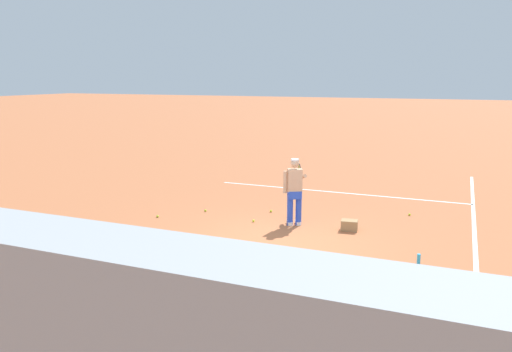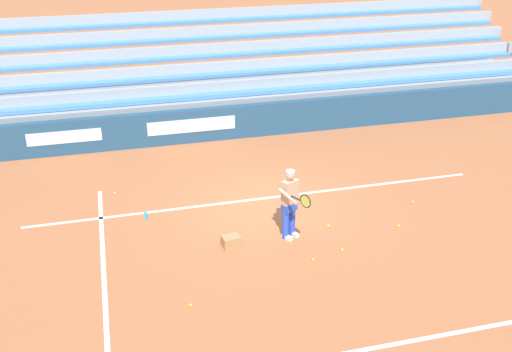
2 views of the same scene
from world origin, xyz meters
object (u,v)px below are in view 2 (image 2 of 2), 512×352
Objects in this scene: tennis_ball_far_left at (413,202)px; tennis_ball_midcourt at (342,250)px; tennis_player at (290,203)px; tennis_ball_near_player at (399,226)px; tennis_ball_on_baseline at (328,226)px; tennis_ball_stray_back at (313,260)px; ball_box_cardboard at (231,241)px; water_bottle at (146,215)px; tennis_ball_by_box at (190,305)px; tennis_ball_far_right at (115,193)px.

tennis_ball_far_left is 3.12m from tennis_ball_midcourt.
tennis_player is 25.98× the size of tennis_ball_midcourt.
tennis_ball_midcourt is 1.00× the size of tennis_ball_near_player.
tennis_ball_on_baseline is at bearing 13.10° from tennis_ball_far_left.
ball_box_cardboard is at bearing -32.56° from tennis_ball_stray_back.
tennis_ball_midcourt is (0.08, 1.08, 0.00)m from tennis_ball_on_baseline.
tennis_ball_on_baseline is at bearing -174.22° from ball_box_cardboard.
tennis_ball_far_left is (-5.03, -0.85, -0.10)m from ball_box_cardboard.
tennis_ball_near_player is at bearing 165.67° from tennis_ball_on_baseline.
water_bottle is at bearing -44.19° from ball_box_cardboard.
tennis_ball_midcourt is 1.85m from tennis_ball_near_player.
tennis_ball_by_box is (1.24, 1.95, -0.10)m from ball_box_cardboard.
water_bottle is (3.40, -2.77, 0.08)m from tennis_ball_stray_back.
tennis_ball_by_box is at bearing 103.28° from tennis_ball_far_right.
tennis_ball_on_baseline is 1.00× the size of tennis_ball_midcourt.
tennis_ball_near_player is 5.64m from tennis_ball_by_box.
tennis_ball_far_left is (-3.62, -0.78, -0.86)m from tennis_player.
tennis_player is 25.98× the size of tennis_ball_near_player.
tennis_player is at bearing -177.34° from ball_box_cardboard.
ball_box_cardboard is 6.06× the size of tennis_ball_far_right.
tennis_player is at bearing 9.88° from tennis_ball_on_baseline.
tennis_ball_near_player is (-6.59, 3.46, 0.00)m from tennis_ball_far_right.
water_bottle is at bearing -81.63° from tennis_ball_by_box.
ball_box_cardboard reaches higher than tennis_ball_on_baseline.
tennis_ball_by_box is (3.63, 1.12, 0.00)m from tennis_ball_midcourt.
tennis_ball_far_left is 1.00× the size of tennis_ball_near_player.
tennis_ball_far_right is (2.48, -3.29, -0.10)m from ball_box_cardboard.
tennis_ball_far_left is 1.00× the size of tennis_ball_stray_back.
tennis_ball_midcourt is 6.37m from tennis_ball_far_right.
tennis_ball_on_baseline is 1.00× the size of tennis_ball_by_box.
tennis_ball_on_baseline and tennis_ball_stray_back have the same top height.
tennis_ball_far_left is 0.30× the size of water_bottle.
tennis_player is 3.80m from tennis_ball_far_left.
water_bottle is (6.81, -0.89, 0.08)m from tennis_ball_far_left.
ball_box_cardboard is at bearing 135.81° from water_bottle.
ball_box_cardboard is 6.06× the size of tennis_ball_stray_back.
tennis_player is 25.98× the size of tennis_ball_on_baseline.
tennis_ball_stray_back is (3.41, 1.88, 0.00)m from tennis_ball_far_left.
tennis_ball_on_baseline is (2.56, 0.60, 0.00)m from tennis_ball_far_left.
tennis_ball_stray_back is at bearing 100.80° from tennis_player.
tennis_ball_midcourt is 0.30× the size of water_bottle.
water_bottle is (-0.69, 1.55, 0.08)m from tennis_ball_far_right.
water_bottle reaches higher than tennis_ball_far_right.
ball_box_cardboard is 2.31m from tennis_ball_by_box.
tennis_ball_far_left is 1.00× the size of tennis_ball_far_right.
tennis_ball_near_player is at bearing 48.10° from tennis_ball_far_left.
ball_box_cardboard reaches higher than tennis_ball_stray_back.
tennis_ball_near_player is (-1.73, -0.66, 0.00)m from tennis_ball_midcourt.
tennis_ball_midcourt is at bearing -164.87° from tennis_ball_stray_back.
tennis_ball_midcourt is 1.00× the size of tennis_ball_stray_back.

